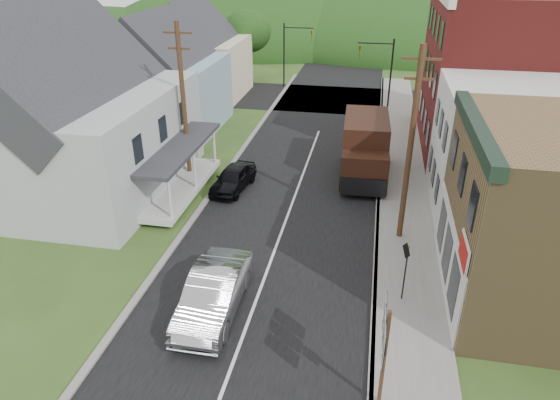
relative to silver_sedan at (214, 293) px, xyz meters
The scene contains 24 objects.
ground 3.68m from the silver_sedan, 67.26° to the left, with size 120.00×120.00×0.00m, color #2D4719.
road 13.40m from the silver_sedan, 84.06° to the left, with size 9.00×90.00×0.02m, color black.
cross_road 30.35m from the silver_sedan, 87.39° to the left, with size 60.00×9.00×0.02m, color black.
sidewalk_right 13.47m from the silver_sedan, 57.20° to the left, with size 2.80×55.00×0.15m, color slate.
curb_right 12.79m from the silver_sedan, 62.30° to the left, with size 0.20×55.00×0.15m, color slate.
curb_left 11.79m from the silver_sedan, 106.12° to the left, with size 0.30×55.00×0.12m, color slate.
storefront_white 16.83m from the silver_sedan, 40.42° to the left, with size 8.00×7.00×6.50m, color silver.
storefront_red 24.29m from the silver_sedan, 58.00° to the left, with size 8.00×12.00×10.00m, color maroon.
house_gray 14.51m from the silver_sedan, 138.78° to the left, with size 10.20×12.24×8.35m.
house_blue 22.64m from the silver_sedan, 115.35° to the left, with size 7.14×8.16×7.28m.
house_cream 31.13m from the silver_sedan, 109.05° to the left, with size 7.14×8.16×7.28m.
utility_pole_right 10.46m from the silver_sedan, 44.24° to the left, with size 1.60×0.26×9.00m.
utility_pole_left 12.97m from the silver_sedan, 114.36° to the left, with size 1.60×0.26×9.00m.
traffic_signal_right 27.55m from the silver_sedan, 78.02° to the left, with size 2.87×0.20×6.00m.
traffic_signal_left 34.05m from the silver_sedan, 94.93° to the left, with size 2.87×0.20×6.00m.
tree_left_b 22.23m from the silver_sedan, 135.58° to the left, with size 4.80×4.80×6.94m.
tree_left_c 29.65m from the silver_sedan, 127.09° to the left, with size 5.80×5.80×8.41m.
tree_left_d 36.34m from the silver_sedan, 102.17° to the left, with size 4.80×4.80×6.94m.
forested_ridge 58.32m from the silver_sedan, 88.64° to the left, with size 90.00×30.00×16.00m, color black.
silver_sedan is the anchor object (origin of this frame).
dark_sedan 10.71m from the silver_sedan, 101.90° to the left, with size 1.61×4.00×1.36m, color black.
delivery_van 14.52m from the silver_sedan, 69.91° to the left, with size 2.84×6.43×3.54m.
route_sign_cluster 7.11m from the silver_sedan, 27.84° to the right, with size 0.17×1.98×3.47m.
warning_sign 7.29m from the silver_sedan, 15.64° to the left, with size 0.27×0.67×2.57m.
Camera 1 is at (3.88, -17.56, 12.46)m, focal length 32.00 mm.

